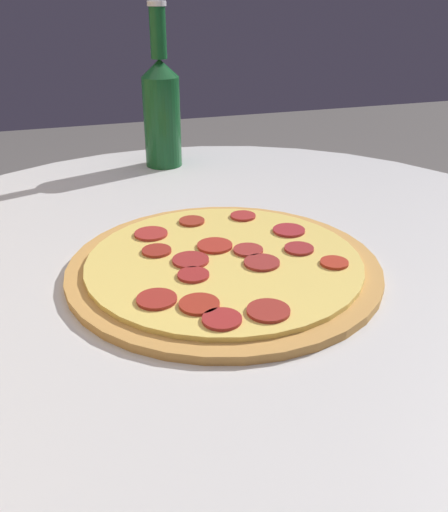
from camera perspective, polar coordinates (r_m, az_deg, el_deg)
table at (r=0.82m, az=0.42°, el=-11.33°), size 1.02×1.02×0.75m
pizza at (r=0.68m, az=0.00°, el=-0.92°), size 0.37×0.37×0.02m
beer_bottle at (r=1.06m, az=-6.05°, el=14.57°), size 0.07×0.07×0.28m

